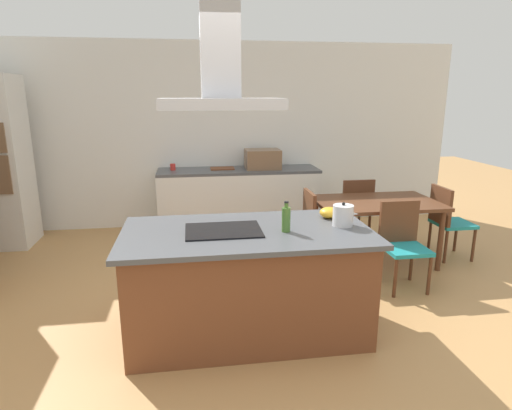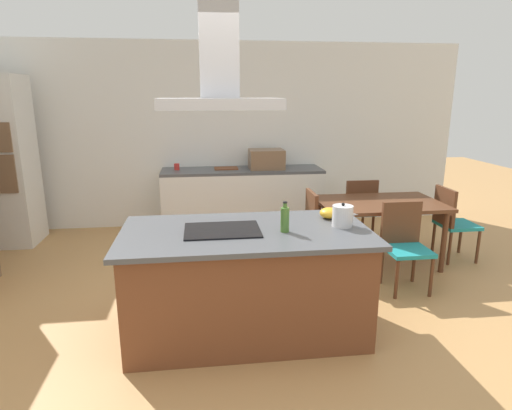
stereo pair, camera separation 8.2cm
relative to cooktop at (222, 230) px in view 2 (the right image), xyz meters
name	(u,v)px [view 2 (the right image)]	position (x,y,z in m)	size (l,w,h in m)	color
ground	(233,264)	(0.19, 1.50, -0.91)	(16.00, 16.00, 0.00)	tan
wall_back	(223,136)	(0.19, 3.25, 0.44)	(7.20, 0.10, 2.70)	white
kitchen_island	(246,281)	(0.19, 0.00, -0.45)	(2.00, 1.06, 0.90)	brown
cooktop	(222,230)	(0.00, 0.00, 0.00)	(0.60, 0.44, 0.01)	black
tea_kettle	(343,216)	(0.99, 0.00, 0.08)	(0.22, 0.17, 0.20)	silver
olive_oil_bottle	(285,219)	(0.49, -0.09, 0.10)	(0.07, 0.07, 0.25)	#47722D
mixing_bowl	(329,213)	(0.95, 0.24, 0.04)	(0.17, 0.17, 0.09)	gold
back_counter	(243,199)	(0.44, 2.88, -0.46)	(2.33, 0.62, 0.90)	silver
countertop_microwave	(266,159)	(0.80, 2.88, 0.13)	(0.50, 0.38, 0.28)	brown
coffee_mug_red	(177,167)	(-0.50, 2.94, 0.04)	(0.08, 0.08, 0.09)	red
cutting_board	(226,168)	(0.21, 2.93, 0.00)	(0.34, 0.24, 0.02)	brown
wall_oven_stack	(3,162)	(-2.71, 2.65, 0.20)	(0.70, 0.66, 2.20)	silver
dining_table	(379,209)	(1.89, 1.33, -0.24)	(1.40, 0.90, 0.75)	#59331E
chair_at_right_end	(451,219)	(2.81, 1.33, -0.40)	(0.42, 0.42, 0.89)	teal
chair_at_left_end	(302,225)	(0.97, 1.33, -0.40)	(0.42, 0.42, 0.89)	teal
chair_facing_back_wall	(358,207)	(1.89, 1.99, -0.40)	(0.42, 0.42, 0.89)	teal
chair_facing_island	(404,240)	(1.89, 0.66, -0.40)	(0.42, 0.42, 0.89)	teal
range_hood	(219,74)	(0.00, 0.00, 1.20)	(0.90, 0.55, 0.78)	#ADADB2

